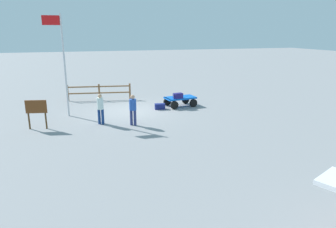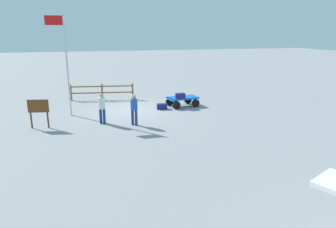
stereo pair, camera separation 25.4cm
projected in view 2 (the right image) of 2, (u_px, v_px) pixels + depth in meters
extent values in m
plane|color=gray|center=(135.00, 110.00, 18.29)|extent=(120.00, 120.00, 0.00)
cube|color=blue|center=(183.00, 98.00, 19.16)|extent=(2.01, 1.24, 0.10)
cube|color=blue|center=(170.00, 99.00, 18.82)|extent=(0.20, 0.96, 0.10)
cylinder|color=black|center=(176.00, 105.00, 18.52)|extent=(0.51, 0.18, 0.50)
cylinder|color=black|center=(170.00, 102.00, 19.45)|extent=(0.51, 0.18, 0.50)
cylinder|color=black|center=(196.00, 103.00, 19.04)|extent=(0.51, 0.18, 0.50)
cylinder|color=black|center=(188.00, 100.00, 19.96)|extent=(0.51, 0.18, 0.50)
cube|color=navy|center=(180.00, 96.00, 18.71)|extent=(0.56, 0.41, 0.32)
cube|color=navy|center=(180.00, 96.00, 18.74)|extent=(0.57, 0.37, 0.30)
cube|color=navy|center=(162.00, 106.00, 18.55)|extent=(0.65, 0.42, 0.34)
cylinder|color=navy|center=(104.00, 116.00, 15.51)|extent=(0.14, 0.14, 0.79)
cylinder|color=navy|center=(101.00, 116.00, 15.57)|extent=(0.14, 0.14, 0.79)
cylinder|color=silver|center=(102.00, 103.00, 15.36)|extent=(0.44, 0.44, 0.59)
sphere|color=tan|center=(101.00, 96.00, 15.26)|extent=(0.20, 0.20, 0.20)
cylinder|color=navy|center=(136.00, 118.00, 15.30)|extent=(0.14, 0.14, 0.80)
cylinder|color=navy|center=(133.00, 117.00, 15.36)|extent=(0.14, 0.14, 0.80)
cylinder|color=#2651AF|center=(134.00, 104.00, 15.16)|extent=(0.49, 0.49, 0.55)
sphere|color=tan|center=(134.00, 97.00, 15.06)|extent=(0.22, 0.22, 0.22)
cylinder|color=silver|center=(67.00, 67.00, 16.51)|extent=(0.10, 0.10, 5.51)
cube|color=red|center=(53.00, 20.00, 15.75)|extent=(0.88, 0.05, 0.49)
cylinder|color=#4C3319|center=(48.00, 120.00, 14.87)|extent=(0.08, 0.08, 0.80)
cylinder|color=#4C3319|center=(31.00, 120.00, 14.82)|extent=(0.08, 0.08, 0.80)
cube|color=brown|center=(38.00, 106.00, 14.65)|extent=(0.98, 0.27, 0.63)
cylinder|color=brown|center=(133.00, 91.00, 21.29)|extent=(0.12, 0.12, 1.11)
cylinder|color=brown|center=(102.00, 92.00, 21.04)|extent=(0.12, 0.12, 1.11)
cylinder|color=brown|center=(71.00, 93.00, 20.79)|extent=(0.12, 0.12, 1.11)
cube|color=brown|center=(102.00, 86.00, 20.94)|extent=(4.17, 0.75, 0.08)
cube|color=brown|center=(102.00, 93.00, 21.05)|extent=(4.17, 0.75, 0.08)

